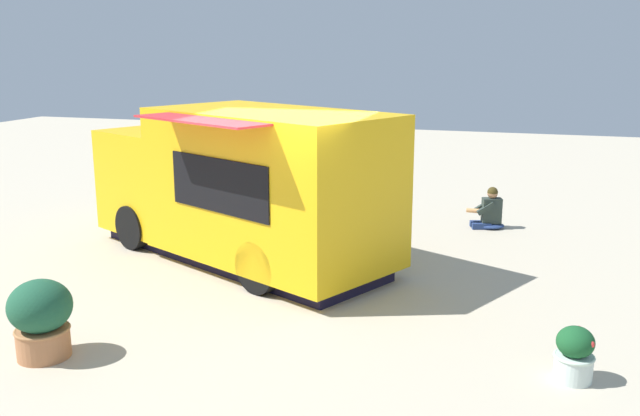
{
  "coord_description": "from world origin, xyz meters",
  "views": [
    {
      "loc": [
        -3.47,
        8.96,
        3.44
      ],
      "look_at": [
        -0.7,
        0.01,
        1.24
      ],
      "focal_mm": 38.89,
      "sensor_mm": 36.0,
      "label": 1
    }
  ],
  "objects_px": {
    "planter_flowering_near": "(41,317)",
    "planter_flowering_far": "(574,354)",
    "food_truck": "(242,189)",
    "person_customer": "(490,212)"
  },
  "relations": [
    {
      "from": "food_truck",
      "to": "person_customer",
      "type": "relative_size",
      "value": 7.25
    },
    {
      "from": "person_customer",
      "to": "planter_flowering_far",
      "type": "bearing_deg",
      "value": 101.64
    },
    {
      "from": "food_truck",
      "to": "planter_flowering_near",
      "type": "relative_size",
      "value": 6.45
    },
    {
      "from": "planter_flowering_near",
      "to": "planter_flowering_far",
      "type": "distance_m",
      "value": 5.82
    },
    {
      "from": "planter_flowering_far",
      "to": "food_truck",
      "type": "bearing_deg",
      "value": -30.16
    },
    {
      "from": "person_customer",
      "to": "food_truck",
      "type": "bearing_deg",
      "value": 40.98
    },
    {
      "from": "food_truck",
      "to": "planter_flowering_near",
      "type": "bearing_deg",
      "value": 80.38
    },
    {
      "from": "food_truck",
      "to": "planter_flowering_near",
      "type": "height_order",
      "value": "food_truck"
    },
    {
      "from": "food_truck",
      "to": "person_customer",
      "type": "height_order",
      "value": "food_truck"
    },
    {
      "from": "person_customer",
      "to": "planter_flowering_far",
      "type": "xyz_separation_m",
      "value": [
        -1.27,
        6.16,
        -0.01
      ]
    }
  ]
}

